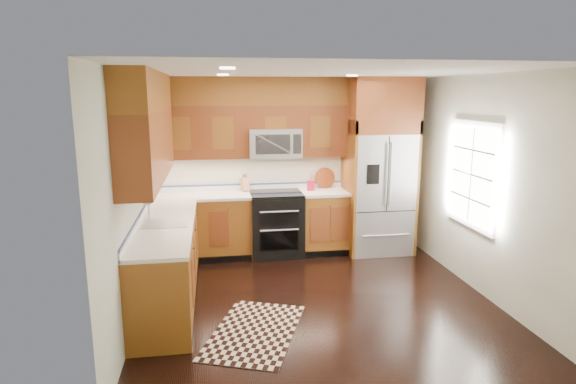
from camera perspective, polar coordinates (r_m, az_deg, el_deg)
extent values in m
plane|color=black|center=(5.81, 3.36, -12.53)|extent=(4.00, 4.00, 0.00)
cube|color=silver|center=(7.34, 0.16, 3.23)|extent=(4.00, 0.02, 2.60)
cube|color=silver|center=(5.35, -17.89, -0.54)|extent=(0.02, 4.00, 2.60)
cube|color=silver|center=(6.15, 22.04, 0.71)|extent=(0.02, 4.00, 2.60)
cube|color=white|center=(6.29, 21.03, 1.95)|extent=(0.04, 1.10, 1.30)
cube|color=white|center=(6.29, 20.95, 1.94)|extent=(0.02, 0.95, 1.15)
cube|color=brown|center=(7.14, -9.96, -4.18)|extent=(1.37, 0.60, 0.90)
cube|color=brown|center=(7.32, 4.33, -3.63)|extent=(0.72, 0.60, 0.90)
cube|color=brown|center=(5.73, -14.06, -8.35)|extent=(0.60, 2.40, 0.90)
cube|color=white|center=(7.05, -4.07, -0.30)|extent=(2.85, 0.62, 0.04)
cube|color=white|center=(5.59, -14.30, -3.82)|extent=(0.62, 2.40, 0.04)
cube|color=brown|center=(7.05, -4.28, 7.14)|extent=(2.85, 0.33, 0.75)
cube|color=brown|center=(5.44, -16.20, 5.37)|extent=(0.33, 2.40, 0.75)
cube|color=brown|center=(7.03, -4.35, 11.82)|extent=(2.85, 0.33, 0.40)
cube|color=brown|center=(5.41, -16.55, 11.42)|extent=(0.33, 2.40, 0.40)
cube|color=black|center=(7.16, -1.40, -3.87)|extent=(0.76, 0.64, 0.92)
cube|color=black|center=(7.05, -1.42, -0.14)|extent=(0.76, 0.60, 0.02)
cube|color=black|center=(6.82, -1.06, -3.27)|extent=(0.55, 0.01, 0.18)
cube|color=black|center=(6.91, -1.05, -5.84)|extent=(0.55, 0.01, 0.28)
cylinder|color=#B2B2B7|center=(6.76, -1.03, -2.35)|extent=(0.55, 0.02, 0.02)
cylinder|color=#B2B2B7|center=(6.84, -1.03, -4.54)|extent=(0.55, 0.02, 0.02)
cube|color=#B2B2B7|center=(7.07, -1.59, 5.83)|extent=(0.76, 0.40, 0.42)
cube|color=black|center=(6.87, -1.80, 5.66)|extent=(0.50, 0.01, 0.28)
cube|color=#B2B2B7|center=(7.38, 10.64, -0.09)|extent=(0.90, 0.74, 1.80)
cube|color=black|center=(6.97, 11.77, 2.11)|extent=(0.01, 0.01, 1.08)
cube|color=black|center=(6.89, 10.06, 2.07)|extent=(0.18, 0.01, 0.28)
cube|color=brown|center=(7.22, 7.15, 0.57)|extent=(0.04, 0.74, 2.00)
cube|color=brown|center=(7.53, 14.04, 0.77)|extent=(0.04, 0.74, 2.00)
cube|color=brown|center=(7.23, 11.03, 10.05)|extent=(0.98, 0.74, 0.80)
cube|color=#B2B2B7|center=(5.58, -14.31, -3.53)|extent=(0.50, 0.42, 0.02)
cylinder|color=#B2B2B7|center=(5.79, -16.16, -1.77)|extent=(0.02, 0.02, 0.28)
torus|color=#B2B2B7|center=(5.68, -16.33, -0.58)|extent=(0.18, 0.02, 0.18)
cube|color=black|center=(5.09, -3.96, -16.15)|extent=(1.21, 1.52, 0.01)
cube|color=#A77551|center=(7.21, -5.13, 0.92)|extent=(0.13, 0.15, 0.20)
cylinder|color=#A81430|center=(7.22, 2.72, 0.80)|extent=(0.15, 0.15, 0.15)
cylinder|color=brown|center=(7.45, 4.38, 0.59)|extent=(0.36, 0.36, 0.02)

